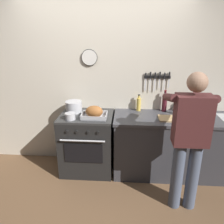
{
  "coord_description": "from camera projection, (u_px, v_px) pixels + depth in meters",
  "views": [
    {
      "loc": [
        0.36,
        -1.97,
        2.04
      ],
      "look_at": [
        0.16,
        0.85,
        1.01
      ],
      "focal_mm": 35.74,
      "sensor_mm": 36.0,
      "label": 1
    }
  ],
  "objects": [
    {
      "name": "saucepan",
      "position": [
        70.0,
        116.0,
        3.03
      ],
      "size": [
        0.14,
        0.14,
        0.09
      ],
      "color": "#B7B7BC",
      "rests_on": "stove"
    },
    {
      "name": "bottle_hot_sauce",
      "position": [
        196.0,
        107.0,
        3.29
      ],
      "size": [
        0.05,
        0.05,
        0.21
      ],
      "color": "red",
      "rests_on": "counter_block"
    },
    {
      "name": "bottle_soy_sauce",
      "position": [
        178.0,
        109.0,
        3.19
      ],
      "size": [
        0.06,
        0.06,
        0.22
      ],
      "color": "black",
      "rests_on": "counter_block"
    },
    {
      "name": "person_cook",
      "position": [
        190.0,
        135.0,
        2.46
      ],
      "size": [
        0.51,
        0.63,
        1.66
      ],
      "rotation": [
        0.0,
        0.0,
        1.7
      ],
      "color": "#4C566B",
      "rests_on": "ground"
    },
    {
      "name": "cutting_board",
      "position": [
        172.0,
        119.0,
        3.05
      ],
      "size": [
        0.36,
        0.24,
        0.02
      ],
      "primitive_type": "cube",
      "color": "tan",
      "rests_on": "counter_block"
    },
    {
      "name": "bottle_dish_soap",
      "position": [
        207.0,
        109.0,
        3.13
      ],
      "size": [
        0.06,
        0.06,
        0.24
      ],
      "color": "#338CCC",
      "rests_on": "counter_block"
    },
    {
      "name": "ground_plane",
      "position": [
        93.0,
        218.0,
        2.58
      ],
      "size": [
        8.0,
        8.0,
        0.0
      ],
      "primitive_type": "plane",
      "color": "brown"
    },
    {
      "name": "bottle_wine_red",
      "position": [
        164.0,
        103.0,
        3.31
      ],
      "size": [
        0.07,
        0.07,
        0.32
      ],
      "color": "#47141E",
      "rests_on": "counter_block"
    },
    {
      "name": "stock_pot",
      "position": [
        74.0,
        107.0,
        3.3
      ],
      "size": [
        0.24,
        0.24,
        0.16
      ],
      "color": "#B7B7BC",
      "rests_on": "stove"
    },
    {
      "name": "wall_back",
      "position": [
        104.0,
        82.0,
        3.39
      ],
      "size": [
        6.0,
        0.13,
        2.6
      ],
      "color": "beige",
      "rests_on": "ground"
    },
    {
      "name": "bottle_cooking_oil",
      "position": [
        139.0,
        104.0,
        3.35
      ],
      "size": [
        0.07,
        0.07,
        0.25
      ],
      "color": "gold",
      "rests_on": "counter_block"
    },
    {
      "name": "counter_block",
      "position": [
        184.0,
        145.0,
        3.27
      ],
      "size": [
        2.03,
        0.65,
        0.9
      ],
      "color": "#38383D",
      "rests_on": "ground"
    },
    {
      "name": "stove",
      "position": [
        87.0,
        143.0,
        3.36
      ],
      "size": [
        0.76,
        0.67,
        0.9
      ],
      "color": "black",
      "rests_on": "ground"
    },
    {
      "name": "roasting_pan",
      "position": [
        94.0,
        113.0,
        3.07
      ],
      "size": [
        0.35,
        0.26,
        0.18
      ],
      "color": "#B7B7BC",
      "rests_on": "stove"
    },
    {
      "name": "bottle_olive_oil",
      "position": [
        189.0,
        106.0,
        3.23
      ],
      "size": [
        0.08,
        0.08,
        0.27
      ],
      "color": "#385623",
      "rests_on": "counter_block"
    }
  ]
}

